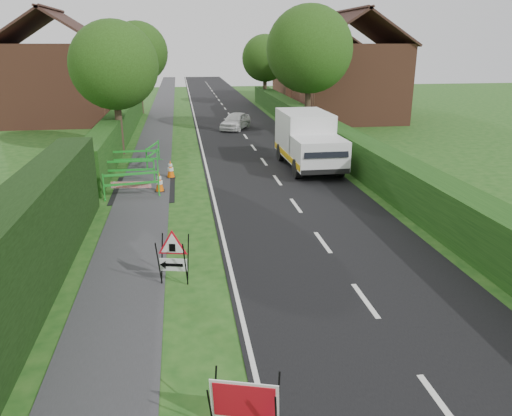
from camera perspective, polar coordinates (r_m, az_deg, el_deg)
ground at (r=10.30m, az=0.85°, el=-14.26°), size 120.00×120.00×0.00m
road_surface at (r=44.09m, az=-3.43°, el=11.10°), size 6.00×90.00×0.02m
footpath at (r=43.94m, az=-10.72°, el=10.79°), size 2.00×90.00×0.02m
hedge_west_far at (r=31.26m, az=-15.09°, el=7.50°), size 1.00×24.00×1.80m
hedge_east at (r=26.40m, az=9.19°, el=5.98°), size 1.20×50.00×1.50m
house_west at (r=39.59m, az=-21.63°, el=13.27°), size 7.50×7.40×7.88m
house_east_a at (r=38.71m, az=10.53°, el=14.13°), size 7.50×7.40×7.88m
house_east_b at (r=52.38m, az=6.55°, el=15.34°), size 7.50×7.40×7.88m
tree_nw at (r=26.77m, az=-15.92°, el=15.40°), size 4.40×4.40×6.70m
tree_ne at (r=31.55m, az=6.11°, el=17.57°), size 5.20×5.20×7.79m
tree_fw at (r=42.68m, az=-13.40°, el=16.92°), size 4.80×4.80×7.24m
tree_fe at (r=47.23m, az=1.04°, el=16.74°), size 4.20×4.20×6.33m
red_rect_sign at (r=7.92m, az=-1.34°, el=-21.31°), size 1.14×0.88×0.86m
triangle_sign at (r=12.00m, az=-9.66°, el=-5.13°), size 0.98×0.98×1.19m
works_van at (r=23.33m, az=5.96°, el=7.81°), size 2.21×5.50×2.49m
traffic_cone_0 at (r=22.34m, az=9.36°, el=4.76°), size 0.38×0.38×0.79m
traffic_cone_1 at (r=23.34m, az=8.76°, el=5.37°), size 0.38×0.38×0.79m
traffic_cone_2 at (r=26.44m, az=6.28°, el=6.99°), size 0.38×0.38×0.79m
traffic_cone_3 at (r=19.85m, az=-10.98°, el=2.95°), size 0.38×0.38×0.79m
traffic_cone_4 at (r=21.85m, az=-9.74°, el=4.43°), size 0.38×0.38×0.79m
ped_barrier_0 at (r=19.21m, az=-14.06°, el=2.95°), size 2.09×0.65×1.00m
ped_barrier_1 at (r=21.32m, az=-14.27°, el=4.44°), size 2.06×0.36×1.00m
ped_barrier_2 at (r=23.27m, az=-13.70°, el=5.62°), size 2.07×0.39×1.00m
ped_barrier_3 at (r=24.37m, az=-11.71°, el=6.32°), size 0.82×2.08×1.00m
redwhite_plank at (r=19.57m, az=-13.98°, el=1.31°), size 1.50×0.19×0.25m
hatchback_car at (r=34.03m, az=-2.36°, el=9.92°), size 2.60×3.58×1.13m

